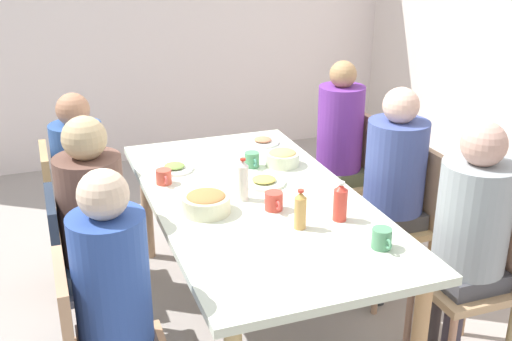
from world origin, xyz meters
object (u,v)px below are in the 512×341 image
object	(u,v)px
chair_3	(70,211)
bottle_2	(243,180)
cup_0	(274,201)
chair_0	(81,268)
person_3	(83,177)
plate_1	(264,182)
person_5	(338,140)
cup_1	(252,160)
person_1	(471,226)
bowl_0	(206,202)
bottle_1	(340,202)
cup_3	(382,239)
plate_0	(263,141)
dining_table	(256,210)
person_4	(116,296)
chair_5	(349,172)
person_2	(393,176)
bowl_1	(282,157)
cup_2	(164,177)
plate_2	(175,168)
chair_2	(403,213)
person_0	(95,219)
chair_1	(479,270)

from	to	relation	value
chair_3	bottle_2	xyz separation A→B (m)	(0.67, 0.83, 0.34)
cup_0	bottle_2	distance (m)	0.20
chair_0	person_3	xyz separation A→B (m)	(-0.67, 0.09, 0.20)
chair_0	plate_1	bearing A→B (deg)	98.70
chair_3	cup_0	world-z (taller)	chair_3
person_5	cup_1	bearing A→B (deg)	-69.36
cup_0	bottle_2	xyz separation A→B (m)	(-0.16, -0.10, 0.06)
person_1	cup_0	xyz separation A→B (m)	(-0.50, -0.78, 0.03)
person_1	bowl_0	xyz separation A→B (m)	(-0.59, -1.10, 0.04)
chair_0	chair_3	bearing A→B (deg)	180.00
bottle_1	bottle_2	xyz separation A→B (m)	(-0.38, -0.36, 0.01)
cup_3	plate_0	bearing A→B (deg)	-179.70
person_1	person_3	distance (m)	2.10
dining_table	person_4	xyz separation A→B (m)	(0.67, -0.81, 0.07)
person_5	plate_0	bearing A→B (deg)	-101.79
chair_5	cup_0	distance (m)	1.23
chair_3	bottle_2	distance (m)	1.12
person_2	chair_5	distance (m)	0.72
bowl_1	cup_2	world-z (taller)	bowl_1
plate_2	bowl_1	world-z (taller)	bowl_1
chair_2	chair_5	world-z (taller)	same
person_0	bottle_2	xyz separation A→B (m)	(0.00, 0.74, 0.09)
person_0	chair_5	size ratio (longest dim) A/B	1.41
person_3	cup_2	size ratio (longest dim) A/B	10.02
dining_table	person_4	bearing A→B (deg)	-50.37
plate_0	plate_2	bearing A→B (deg)	-67.79
plate_0	person_4	bearing A→B (deg)	-38.20
plate_0	cup_3	world-z (taller)	cup_3
chair_1	chair_2	xyz separation A→B (m)	(-0.67, 0.00, 0.00)
plate_0	bowl_1	bearing A→B (deg)	-3.65
person_1	cup_2	distance (m)	1.58
cup_3	chair_2	bearing A→B (deg)	140.40
chair_0	person_4	xyz separation A→B (m)	(0.67, 0.09, 0.23)
chair_3	bowl_1	distance (m)	1.26
chair_2	plate_2	distance (m)	1.33
chair_2	bowl_0	world-z (taller)	chair_2
bowl_0	cup_0	distance (m)	0.33
plate_2	cup_0	bearing A→B (deg)	26.81
plate_2	chair_5	bearing A→B (deg)	97.44
bowl_1	cup_2	bearing A→B (deg)	-86.86
cup_1	bottle_2	size ratio (longest dim) A/B	0.53
person_3	bowl_1	world-z (taller)	person_3
plate_0	cup_3	distance (m)	1.46
plate_0	bowl_1	distance (m)	0.39
cup_1	chair_2	bearing A→B (deg)	62.00
chair_0	chair_5	size ratio (longest dim) A/B	1.00
person_1	person_4	distance (m)	1.62
chair_5	bottle_1	world-z (taller)	bottle_1
chair_1	person_0	bearing A→B (deg)	-111.40
chair_2	plate_2	bearing A→B (deg)	-112.98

